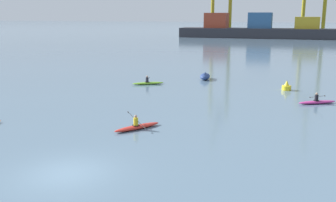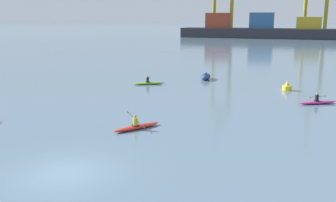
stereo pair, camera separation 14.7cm
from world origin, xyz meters
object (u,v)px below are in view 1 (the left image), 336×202
(kayak_magenta, at_px, (317,102))
(kayak_red, at_px, (137,126))
(container_barge, at_px, (259,30))
(channel_buoy, at_px, (287,87))
(kayak_lime, at_px, (148,83))
(capsized_dinghy, at_px, (205,76))

(kayak_magenta, distance_m, kayak_red, 16.22)
(container_barge, height_order, channel_buoy, container_barge)
(kayak_lime, distance_m, kayak_red, 16.47)
(capsized_dinghy, height_order, kayak_magenta, kayak_magenta)
(kayak_lime, bearing_deg, channel_buoy, 5.48)
(kayak_lime, bearing_deg, container_barge, 88.38)
(channel_buoy, distance_m, kayak_red, 19.07)
(kayak_lime, xyz_separation_m, kayak_magenta, (16.77, -4.04, -0.00))
(kayak_lime, relative_size, kayak_magenta, 0.98)
(kayak_red, bearing_deg, channel_buoy, 62.57)
(container_barge, distance_m, kayak_magenta, 95.65)
(container_barge, height_order, capsized_dinghy, container_barge)
(container_barge, bearing_deg, kayak_red, -88.49)
(kayak_magenta, bearing_deg, channel_buoy, 115.95)
(kayak_lime, bearing_deg, capsized_dinghy, 45.62)
(kayak_lime, height_order, kayak_red, kayak_red)
(container_barge, bearing_deg, channel_buoy, -82.60)
(container_barge, height_order, kayak_magenta, container_barge)
(channel_buoy, bearing_deg, kayak_red, -117.43)
(capsized_dinghy, relative_size, kayak_magenta, 0.84)
(kayak_lime, height_order, kayak_magenta, kayak_lime)
(channel_buoy, bearing_deg, kayak_lime, -174.52)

